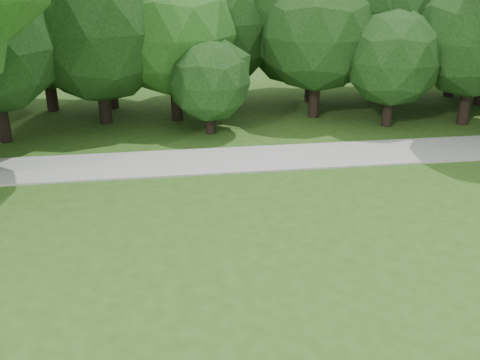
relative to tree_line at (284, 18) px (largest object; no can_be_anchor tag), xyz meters
name	(u,v)px	position (x,y,z in m)	size (l,w,h in m)	color
ground	(381,310)	(-1.20, -14.52, -3.62)	(100.00, 100.00, 0.00)	#2E5117
walkway	(287,157)	(-1.20, -6.52, -3.59)	(60.00, 2.20, 0.06)	#A4A49F
tree_line	(284,18)	(0.00, 0.00, 0.00)	(40.24, 12.14, 7.63)	black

